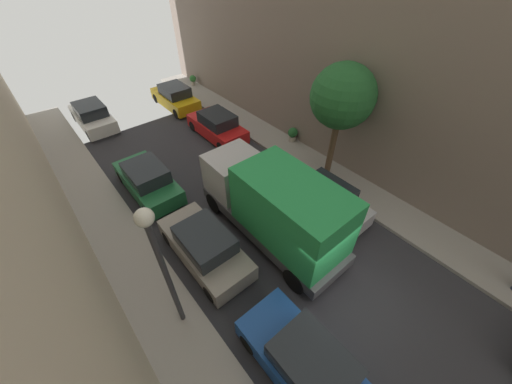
{
  "coord_description": "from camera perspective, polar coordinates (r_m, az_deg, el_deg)",
  "views": [
    {
      "loc": [
        -5.42,
        -1.88,
        9.45
      ],
      "look_at": [
        0.86,
        5.64,
        0.5
      ],
      "focal_mm": 20.1,
      "sensor_mm": 36.0,
      "label": 1
    }
  ],
  "objects": [
    {
      "name": "ground",
      "position": [
        11.05,
        16.45,
        -19.34
      ],
      "size": [
        32.0,
        32.0,
        0.0
      ],
      "primitive_type": "plane",
      "color": "#2D2D33"
    },
    {
      "name": "sidewalk_right",
      "position": [
        14.14,
        28.87,
        -5.85
      ],
      "size": [
        2.0,
        44.0,
        0.15
      ],
      "primitive_type": "cube",
      "color": "gray",
      "rests_on": "ground"
    },
    {
      "name": "potted_plant_1",
      "position": [
        25.31,
        -12.45,
        21.0
      ],
      "size": [
        0.51,
        0.51,
        0.76
      ],
      "color": "#B2A899",
      "rests_on": "sidewalk_right"
    },
    {
      "name": "parked_car_left_5",
      "position": [
        21.53,
        -29.76,
        12.94
      ],
      "size": [
        1.78,
        4.2,
        1.57
      ],
      "color": "white",
      "rests_on": "ground"
    },
    {
      "name": "parked_car_left_3",
      "position": [
        11.06,
        -10.13,
        -10.64
      ],
      "size": [
        1.78,
        4.2,
        1.57
      ],
      "color": "gray",
      "rests_on": "ground"
    },
    {
      "name": "delivery_truck",
      "position": [
        10.82,
        3.74,
        -2.79
      ],
      "size": [
        2.26,
        6.6,
        3.38
      ],
      "color": "#4C4C51",
      "rests_on": "ground"
    },
    {
      "name": "parked_car_right_3",
      "position": [
        17.92,
        -7.74,
        12.87
      ],
      "size": [
        1.78,
        4.2,
        1.57
      ],
      "color": "red",
      "rests_on": "ground"
    },
    {
      "name": "parked_car_right_4",
      "position": [
        22.13,
        -15.78,
        17.68
      ],
      "size": [
        1.78,
        4.2,
        1.57
      ],
      "color": "gold",
      "rests_on": "ground"
    },
    {
      "name": "parked_car_left_2",
      "position": [
        9.2,
        10.27,
        -30.87
      ],
      "size": [
        1.78,
        4.2,
        1.57
      ],
      "color": "#194799",
      "rests_on": "ground"
    },
    {
      "name": "potted_plant_2",
      "position": [
        17.36,
        7.3,
        11.37
      ],
      "size": [
        0.57,
        0.57,
        0.82
      ],
      "color": "#B2A899",
      "rests_on": "sidewalk_right"
    },
    {
      "name": "parked_car_left_4",
      "position": [
        14.5,
        -20.75,
        2.2
      ],
      "size": [
        1.78,
        4.2,
        1.57
      ],
      "color": "#1E6638",
      "rests_on": "ground"
    },
    {
      "name": "street_tree_1",
      "position": [
        13.41,
        16.85,
        17.62
      ],
      "size": [
        2.81,
        2.81,
        5.48
      ],
      "color": "brown",
      "rests_on": "sidewalk_right"
    },
    {
      "name": "lamp_post",
      "position": [
        7.62,
        -18.62,
        -12.25
      ],
      "size": [
        0.44,
        0.44,
        5.02
      ],
      "color": "#333338",
      "rests_on": "sidewalk_left"
    },
    {
      "name": "parked_car_right_2",
      "position": [
        12.96,
        13.26,
        -1.34
      ],
      "size": [
        1.78,
        4.2,
        1.57
      ],
      "color": "silver",
      "rests_on": "ground"
    }
  ]
}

